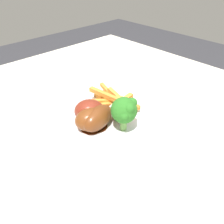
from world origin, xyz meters
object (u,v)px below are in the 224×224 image
at_px(chicken_drumstick_far, 91,111).
at_px(chicken_drumstick_extra, 93,119).
at_px(broccoli_floret_front, 125,110).
at_px(dinner_plate, 112,121).
at_px(chicken_drumstick_near, 99,117).
at_px(carrot_fries_pile, 111,102).
at_px(dining_table, 121,144).

relative_size(chicken_drumstick_far, chicken_drumstick_extra, 0.83).
relative_size(broccoli_floret_front, chicken_drumstick_extra, 0.61).
bearing_deg(broccoli_floret_front, dinner_plate, -7.64).
xyz_separation_m(dinner_plate, chicken_drumstick_near, (0.00, 0.04, 0.03)).
height_order(carrot_fries_pile, chicken_drumstick_near, chicken_drumstick_near).
bearing_deg(broccoli_floret_front, chicken_drumstick_extra, 40.63).
height_order(dining_table, carrot_fries_pile, carrot_fries_pile).
bearing_deg(chicken_drumstick_extra, chicken_drumstick_far, -31.13).
bearing_deg(chicken_drumstick_near, dining_table, -78.00).
relative_size(chicken_drumstick_near, chicken_drumstick_far, 1.34).
xyz_separation_m(dinner_plate, broccoli_floret_front, (-0.04, 0.01, 0.06)).
height_order(dining_table, chicken_drumstick_near, chicken_drumstick_near).
height_order(dinner_plate, chicken_drumstick_far, chicken_drumstick_far).
relative_size(dining_table, broccoli_floret_front, 12.73).
xyz_separation_m(carrot_fries_pile, chicken_drumstick_far, (-0.01, 0.07, 0.01)).
height_order(dinner_plate, broccoli_floret_front, broccoli_floret_front).
distance_m(carrot_fries_pile, chicken_drumstick_near, 0.08).
height_order(chicken_drumstick_far, chicken_drumstick_extra, chicken_drumstick_far).
bearing_deg(dining_table, chicken_drumstick_far, 85.02).
relative_size(broccoli_floret_front, chicken_drumstick_far, 0.73).
height_order(broccoli_floret_front, carrot_fries_pile, broccoli_floret_front).
bearing_deg(chicken_drumstick_near, chicken_drumstick_far, -0.64).
bearing_deg(chicken_drumstick_extra, dining_table, -82.17).
distance_m(dinner_plate, chicken_drumstick_extra, 0.06).
distance_m(dining_table, chicken_drumstick_far, 0.18).
relative_size(dinner_plate, chicken_drumstick_near, 1.91).
bearing_deg(broccoli_floret_front, carrot_fries_pile, -25.74).
xyz_separation_m(chicken_drumstick_near, chicken_drumstick_far, (0.03, -0.00, 0.00)).
relative_size(carrot_fries_pile, chicken_drumstick_near, 1.07).
distance_m(chicken_drumstick_near, chicken_drumstick_extra, 0.01).
height_order(broccoli_floret_front, chicken_drumstick_near, broccoli_floret_front).
height_order(chicken_drumstick_near, chicken_drumstick_far, chicken_drumstick_far).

